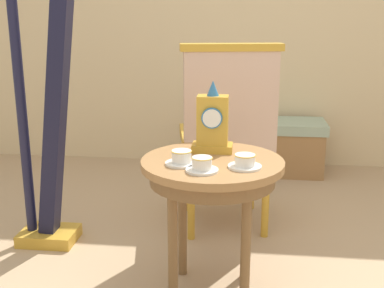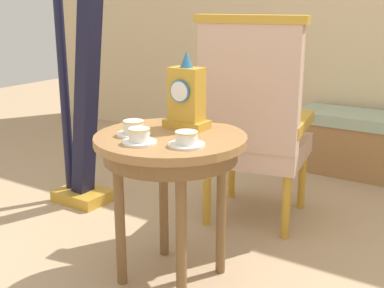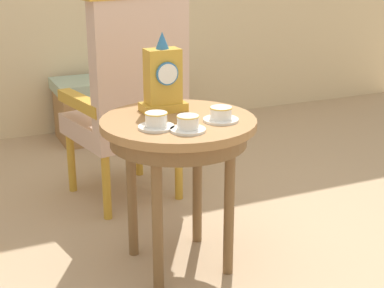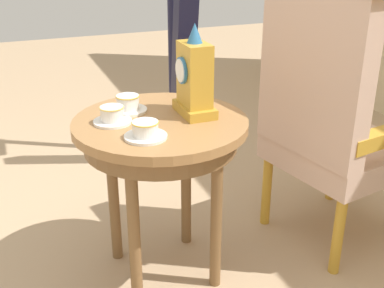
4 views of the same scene
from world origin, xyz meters
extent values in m
plane|color=tan|center=(0.00, 0.00, 0.00)|extent=(10.00, 10.00, 0.00)
cylinder|color=#9E7042|center=(-0.07, 0.06, 0.65)|extent=(0.64, 0.64, 0.03)
cylinder|color=brown|center=(-0.07, 0.06, 0.60)|extent=(0.57, 0.57, 0.07)
cylinder|color=brown|center=(0.09, 0.21, 0.32)|extent=(0.04, 0.04, 0.63)
cylinder|color=brown|center=(-0.23, 0.21, 0.32)|extent=(0.04, 0.04, 0.63)
cylinder|color=brown|center=(-0.23, -0.10, 0.32)|extent=(0.04, 0.04, 0.63)
cylinder|color=brown|center=(0.09, -0.10, 0.32)|extent=(0.04, 0.04, 0.63)
cylinder|color=white|center=(-0.20, -0.03, 0.67)|extent=(0.14, 0.14, 0.01)
cylinder|color=white|center=(-0.20, -0.03, 0.70)|extent=(0.09, 0.09, 0.05)
torus|color=gold|center=(-0.20, -0.03, 0.73)|extent=(0.09, 0.09, 0.00)
cylinder|color=white|center=(-0.10, -0.11, 0.67)|extent=(0.14, 0.14, 0.01)
cylinder|color=white|center=(-0.10, -0.11, 0.70)|extent=(0.08, 0.08, 0.05)
torus|color=gold|center=(-0.10, -0.11, 0.73)|extent=(0.09, 0.09, 0.00)
cylinder|color=white|center=(0.08, -0.04, 0.67)|extent=(0.14, 0.14, 0.01)
cylinder|color=white|center=(0.08, -0.04, 0.70)|extent=(0.09, 0.09, 0.05)
torus|color=gold|center=(0.08, -0.04, 0.72)|extent=(0.09, 0.09, 0.00)
cube|color=gold|center=(-0.08, 0.19, 0.68)|extent=(0.19, 0.11, 0.04)
cube|color=gold|center=(-0.08, 0.19, 0.82)|extent=(0.14, 0.09, 0.23)
cylinder|color=teal|center=(-0.08, 0.14, 0.84)|extent=(0.10, 0.01, 0.10)
cylinder|color=white|center=(-0.08, 0.14, 0.84)|extent=(0.08, 0.00, 0.08)
cone|color=teal|center=(-0.08, 0.19, 0.97)|extent=(0.06, 0.06, 0.07)
cube|color=#CCA893|center=(-0.06, 0.88, 0.41)|extent=(0.61, 0.61, 0.11)
cube|color=#CCA893|center=(-0.01, 0.66, 0.78)|extent=(0.53, 0.18, 0.64)
cube|color=gold|center=(0.17, 0.92, 0.57)|extent=(0.15, 0.47, 0.06)
cube|color=gold|center=(-0.28, 0.84, 0.57)|extent=(0.15, 0.47, 0.06)
cylinder|color=gold|center=(0.12, 1.13, 0.18)|extent=(0.04, 0.04, 0.35)
cylinder|color=gold|center=(-0.31, 1.05, 0.18)|extent=(0.04, 0.04, 0.35)
cylinder|color=gold|center=(0.20, 0.70, 0.18)|extent=(0.04, 0.04, 0.35)
cylinder|color=gold|center=(-0.23, 0.62, 0.18)|extent=(0.04, 0.04, 0.35)
cube|color=#9EB299|center=(0.25, 1.95, 0.40)|extent=(0.93, 0.40, 0.08)
cube|color=#9E7042|center=(0.25, 1.95, 0.18)|extent=(0.89, 0.38, 0.36)
camera|label=1|loc=(0.08, -2.05, 1.31)|focal=46.27mm
camera|label=2|loc=(1.12, -1.61, 1.22)|focal=47.59mm
camera|label=3|loc=(-0.95, -2.05, 1.33)|focal=54.46mm
camera|label=4|loc=(1.54, -0.46, 1.31)|focal=46.45mm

